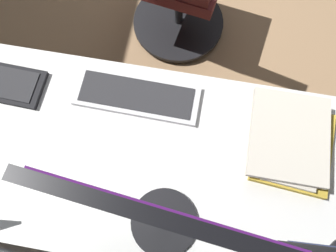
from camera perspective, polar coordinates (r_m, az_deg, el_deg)
name	(u,v)px	position (r m, az deg, el deg)	size (l,w,h in m)	color
desk	(165,166)	(1.08, -0.46, -7.16)	(2.08, 0.64, 0.73)	white
drawer_pedestal	(236,197)	(1.41, 12.17, -12.49)	(0.40, 0.51, 0.69)	white
monitor_primary	(163,219)	(0.73, -0.91, -16.48)	(0.56, 0.20, 0.45)	black
keyboard_main	(137,96)	(1.07, -5.65, 5.48)	(0.42, 0.15, 0.02)	silver
book_stack_near	(292,142)	(1.06, 21.40, -2.69)	(0.28, 0.31, 0.07)	gold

